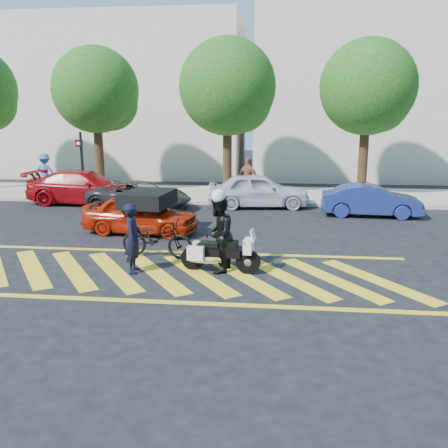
# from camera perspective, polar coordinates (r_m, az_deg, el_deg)

# --- Properties ---
(ground) EXTENTS (90.00, 90.00, 0.00)m
(ground) POSITION_cam_1_polar(r_m,az_deg,el_deg) (12.13, -5.44, -5.94)
(ground) COLOR black
(ground) RESTS_ON ground
(sidewalk) EXTENTS (60.00, 5.00, 0.15)m
(sidewalk) POSITION_cam_1_polar(r_m,az_deg,el_deg) (23.67, 0.39, 3.55)
(sidewalk) COLOR #9E998E
(sidewalk) RESTS_ON ground
(crosswalk) EXTENTS (12.33, 4.00, 0.01)m
(crosswalk) POSITION_cam_1_polar(r_m,az_deg,el_deg) (12.14, -5.62, -5.92)
(crosswalk) COLOR gold
(crosswalk) RESTS_ON ground
(building_left) EXTENTS (16.00, 8.00, 10.00)m
(building_left) POSITION_cam_1_polar(r_m,az_deg,el_deg) (33.89, -11.98, 14.44)
(building_left) COLOR beige
(building_left) RESTS_ON ground
(building_right) EXTENTS (16.00, 8.00, 11.00)m
(building_right) POSITION_cam_1_polar(r_m,az_deg,el_deg) (32.95, 18.48, 15.00)
(building_right) COLOR beige
(building_right) RESTS_ON ground
(tree_left) EXTENTS (4.20, 4.20, 7.26)m
(tree_left) POSITION_cam_1_polar(r_m,az_deg,el_deg) (24.92, -14.84, 14.96)
(tree_left) COLOR black
(tree_left) RESTS_ON ground
(tree_center) EXTENTS (4.60, 4.60, 7.56)m
(tree_center) POSITION_cam_1_polar(r_m,az_deg,el_deg) (23.44, 0.75, 15.78)
(tree_center) COLOR black
(tree_center) RESTS_ON ground
(tree_right) EXTENTS (4.40, 4.40, 7.41)m
(tree_right) POSITION_cam_1_polar(r_m,az_deg,el_deg) (23.71, 17.16, 15.07)
(tree_right) COLOR black
(tree_right) RESTS_ON ground
(signal_pole) EXTENTS (0.28, 0.43, 3.20)m
(signal_pole) POSITION_cam_1_polar(r_m,az_deg,el_deg) (22.86, -16.78, 7.34)
(signal_pole) COLOR black
(signal_pole) RESTS_ON ground
(officer_bike) EXTENTS (0.49, 0.69, 1.78)m
(officer_bike) POSITION_cam_1_polar(r_m,az_deg,el_deg) (12.16, -10.88, -1.70)
(officer_bike) COLOR black
(officer_bike) RESTS_ON ground
(bicycle) EXTENTS (2.17, 1.02, 1.10)m
(bicycle) POSITION_cam_1_polar(r_m,az_deg,el_deg) (13.42, -8.09, -1.72)
(bicycle) COLOR black
(bicycle) RESTS_ON ground
(police_motorcycle) EXTENTS (2.07, 0.73, 0.92)m
(police_motorcycle) POSITION_cam_1_polar(r_m,az_deg,el_deg) (12.08, -0.61, -3.48)
(police_motorcycle) COLOR black
(police_motorcycle) RESTS_ON ground
(officer_moto) EXTENTS (0.87, 1.05, 1.97)m
(officer_moto) POSITION_cam_1_polar(r_m,az_deg,el_deg) (11.95, -0.68, -1.24)
(officer_moto) COLOR black
(officer_moto) RESTS_ON ground
(red_convertible) EXTENTS (4.03, 1.98, 1.32)m
(red_convertible) POSITION_cam_1_polar(r_m,az_deg,el_deg) (16.26, -10.00, 1.17)
(red_convertible) COLOR #AB1D07
(red_convertible) RESTS_ON ground
(parked_left) EXTENTS (5.23, 2.26, 1.50)m
(parked_left) POSITION_cam_1_polar(r_m,az_deg,el_deg) (22.39, -16.41, 4.24)
(parked_left) COLOR #97090D
(parked_left) RESTS_ON ground
(parked_mid_left) EXTENTS (4.60, 2.55, 1.22)m
(parked_mid_left) POSITION_cam_1_polar(r_m,az_deg,el_deg) (20.46, -10.10, 3.40)
(parked_mid_left) COLOR black
(parked_mid_left) RESTS_ON ground
(parked_mid_right) EXTENTS (4.52, 2.17, 1.49)m
(parked_mid_right) POSITION_cam_1_polar(r_m,az_deg,el_deg) (20.69, 4.20, 4.05)
(parked_mid_right) COLOR #B8B9BD
(parked_mid_right) RESTS_ON ground
(parked_right) EXTENTS (3.95, 1.60, 1.27)m
(parked_right) POSITION_cam_1_polar(r_m,az_deg,el_deg) (19.68, 17.28, 2.73)
(parked_right) COLOR navy
(parked_right) RESTS_ON ground
(pedestrian_left) EXTENTS (1.22, 0.72, 1.87)m
(pedestrian_left) POSITION_cam_1_polar(r_m,az_deg,el_deg) (26.39, -20.71, 5.91)
(pedestrian_left) COLOR #3A539F
(pedestrian_left) RESTS_ON sidewalk
(pedestrian_right) EXTENTS (1.18, 0.98, 1.89)m
(pedestrian_right) POSITION_cam_1_polar(r_m,az_deg,el_deg) (22.20, 2.91, 5.57)
(pedestrian_right) COLOR #9E5A47
(pedestrian_right) RESTS_ON sidewalk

